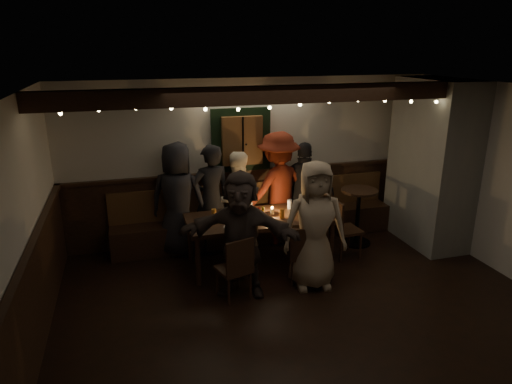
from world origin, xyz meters
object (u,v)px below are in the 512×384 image
object	(u,v)px
high_top	(358,210)
person_a	(178,199)
chair_near_left	(236,266)
person_f	(241,234)
chair_near_right	(304,252)
person_g	(314,225)
chair_end	(341,225)
person_c	(237,200)
person_d	(278,188)
person_b	(211,199)
person_e	(304,192)
dining_table	(260,221)

from	to	relation	value
high_top	person_a	distance (m)	2.83
chair_near_left	person_f	distance (m)	0.39
chair_near_right	person_g	bearing A→B (deg)	-26.49
chair_end	person_f	bearing A→B (deg)	-160.47
person_c	person_g	bearing A→B (deg)	113.49
person_d	person_g	xyz separation A→B (m)	(-0.01, -1.50, -0.05)
high_top	person_b	size ratio (longest dim) A/B	0.54
person_e	person_c	bearing A→B (deg)	19.78
dining_table	person_a	world-z (taller)	person_a
person_b	chair_end	bearing A→B (deg)	146.93
dining_table	chair_end	world-z (taller)	chair_end
dining_table	person_a	distance (m)	1.30
person_c	person_f	distance (m)	1.47
high_top	person_f	bearing A→B (deg)	-155.70
chair_near_right	chair_near_left	bearing A→B (deg)	-171.68
person_a	person_b	distance (m)	0.50
chair_end	chair_near_left	bearing A→B (deg)	-156.91
chair_near_left	person_d	size ratio (longest dim) A/B	0.47
chair_end	person_f	distance (m)	1.82
chair_near_right	person_e	xyz separation A→B (m)	(0.56, 1.42, 0.34)
high_top	chair_end	bearing A→B (deg)	-141.73
person_c	dining_table	bearing A→B (deg)	102.11
person_f	person_a	bearing A→B (deg)	136.57
chair_end	person_e	xyz separation A→B (m)	(-0.27, 0.80, 0.30)
person_d	chair_near_left	bearing A→B (deg)	38.10
person_g	person_e	bearing A→B (deg)	81.18
person_c	person_e	distance (m)	1.12
chair_near_right	chair_end	world-z (taller)	chair_end
high_top	person_c	bearing A→B (deg)	166.26
person_b	person_e	size ratio (longest dim) A/B	1.04
chair_near_left	chair_end	distance (m)	1.94
dining_table	person_e	xyz separation A→B (m)	(0.96, 0.70, 0.13)
dining_table	person_f	distance (m)	0.85
chair_near_right	high_top	distance (m)	1.66
person_c	person_e	bearing A→B (deg)	177.74
dining_table	chair_near_left	size ratio (longest dim) A/B	2.46
person_d	chair_near_right	bearing A→B (deg)	67.55
person_a	person_g	bearing A→B (deg)	159.06
chair_near_left	person_g	distance (m)	1.13
person_e	person_g	size ratio (longest dim) A/B	0.95
high_top	person_a	size ratio (longest dim) A/B	0.52
person_e	person_g	world-z (taller)	person_g
dining_table	person_g	size ratio (longest dim) A/B	1.22
high_top	person_f	world-z (taller)	person_f
person_a	person_f	bearing A→B (deg)	135.92
dining_table	person_d	distance (m)	0.91
chair_near_right	high_top	xyz separation A→B (m)	(1.32, 1.00, 0.11)
dining_table	person_d	bearing A→B (deg)	54.58
person_b	person_g	size ratio (longest dim) A/B	0.99
person_c	person_d	world-z (taller)	person_d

